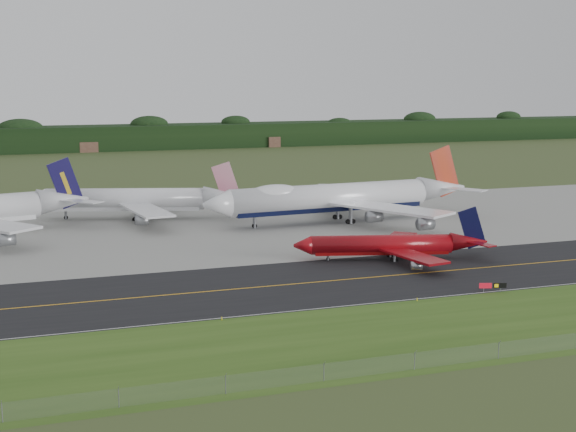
% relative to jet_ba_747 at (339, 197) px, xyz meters
% --- Properties ---
extents(ground, '(600.00, 600.00, 0.00)m').
position_rel_jet_ba_747_xyz_m(ground, '(-12.10, -50.17, -6.19)').
color(ground, '#3A4B23').
rests_on(ground, ground).
extents(grass_verge, '(400.00, 30.00, 0.01)m').
position_rel_jet_ba_747_xyz_m(grass_verge, '(-12.10, -85.17, -6.19)').
color(grass_verge, '#315318').
rests_on(grass_verge, ground).
extents(taxiway, '(400.00, 32.00, 0.02)m').
position_rel_jet_ba_747_xyz_m(taxiway, '(-12.10, -54.17, -6.18)').
color(taxiway, black).
rests_on(taxiway, ground).
extents(apron, '(400.00, 78.00, 0.01)m').
position_rel_jet_ba_747_xyz_m(apron, '(-12.10, 0.83, -6.18)').
color(apron, gray).
rests_on(apron, ground).
extents(taxiway_centreline, '(400.00, 0.40, 0.00)m').
position_rel_jet_ba_747_xyz_m(taxiway_centreline, '(-12.10, -54.17, -6.16)').
color(taxiway_centreline, orange).
rests_on(taxiway_centreline, taxiway).
extents(taxiway_edge_line, '(400.00, 0.25, 0.00)m').
position_rel_jet_ba_747_xyz_m(taxiway_edge_line, '(-12.10, -69.67, -6.16)').
color(taxiway_edge_line, silver).
rests_on(taxiway_edge_line, taxiway).
extents(perimeter_fence, '(320.00, 0.10, 320.00)m').
position_rel_jet_ba_747_xyz_m(perimeter_fence, '(-12.10, -98.17, -5.09)').
color(perimeter_fence, slate).
rests_on(perimeter_fence, ground).
extents(horizon_treeline, '(700.00, 25.00, 12.00)m').
position_rel_jet_ba_747_xyz_m(horizon_treeline, '(-12.10, 223.60, -0.72)').
color(horizon_treeline, black).
rests_on(horizon_treeline, ground).
extents(jet_ba_747, '(72.40, 59.82, 18.19)m').
position_rel_jet_ba_747_xyz_m(jet_ba_747, '(0.00, 0.00, 0.00)').
color(jet_ba_747, white).
rests_on(jet_ba_747, ground).
extents(jet_red_737, '(38.29, 30.58, 10.47)m').
position_rel_jet_ba_747_xyz_m(jet_red_737, '(-5.86, -42.20, -3.30)').
color(jet_red_737, maroon).
rests_on(jet_red_737, ground).
extents(jet_star_tail, '(54.49, 44.49, 14.64)m').
position_rel_jet_ba_747_xyz_m(jet_star_tail, '(-46.94, 20.36, -1.31)').
color(jet_star_tail, silver).
rests_on(jet_star_tail, ground).
extents(taxiway_sign, '(4.48, 1.46, 1.54)m').
position_rel_jet_ba_747_xyz_m(taxiway_sign, '(-0.64, -69.83, -5.11)').
color(taxiway_sign, slate).
rests_on(taxiway_sign, ground).
extents(edge_marker_left, '(0.16, 0.16, 0.50)m').
position_rel_jet_ba_747_xyz_m(edge_marker_left, '(-47.66, -70.67, -5.94)').
color(edge_marker_left, yellow).
rests_on(edge_marker_left, ground).
extents(edge_marker_center, '(0.16, 0.16, 0.50)m').
position_rel_jet_ba_747_xyz_m(edge_marker_center, '(-15.25, -70.67, -5.94)').
color(edge_marker_center, yellow).
rests_on(edge_marker_center, ground).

